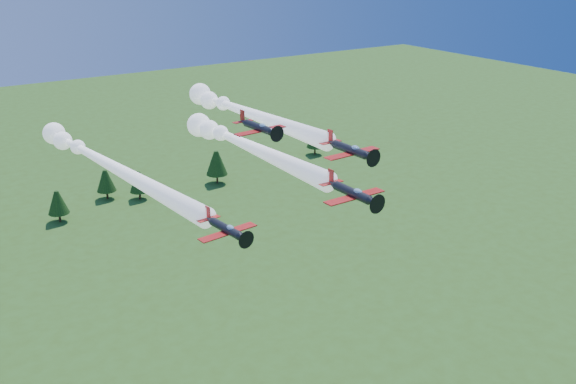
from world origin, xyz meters
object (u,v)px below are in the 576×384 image
plane_right (244,111)px  plane_slot (259,127)px  plane_lead (243,143)px  plane_left (104,162)px

plane_right → plane_slot: plane_slot is taller
plane_lead → plane_right: (5.45, 9.28, 2.01)m
plane_lead → plane_slot: (-3.46, -10.19, 5.15)m
plane_left → plane_right: 22.50m
plane_lead → plane_slot: plane_slot is taller
plane_slot → plane_left: bearing=113.4°
plane_lead → plane_left: size_ratio=0.76×
plane_lead → plane_slot: bearing=-110.4°
plane_lead → plane_left: plane_lead is taller
plane_left → plane_right: plane_right is taller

